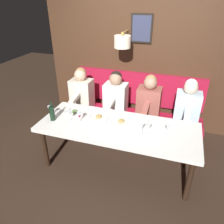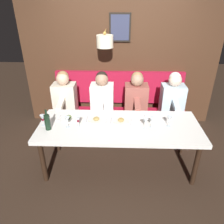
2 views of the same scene
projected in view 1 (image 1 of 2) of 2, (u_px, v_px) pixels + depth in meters
The scene contains 19 objects.
ground_plane at pixel (117, 165), 3.46m from camera, with size 12.00×12.00×0.00m, color #332319.
dining_table at pixel (118, 130), 3.14m from camera, with size 0.90×2.29×0.74m.
banquette_bench at pixel (131, 125), 4.10m from camera, with size 0.52×2.49×0.45m, color maroon.
back_wall_panel at pixel (141, 57), 4.03m from camera, with size 0.59×3.69×2.90m.
diner_nearest at pixel (188, 104), 3.55m from camera, with size 0.60×0.40×0.79m.
diner_near at pixel (149, 99), 3.73m from camera, with size 0.60×0.40×0.79m.
diner_middle at pixel (116, 94), 3.89m from camera, with size 0.60×0.40×0.79m.
diner_far at pixel (82, 90), 4.07m from camera, with size 0.60×0.40×0.79m.
place_setting_0 at pixel (75, 112), 3.43m from camera, with size 0.24×0.33×0.05m.
place_setting_1 at pixel (121, 122), 3.17m from camera, with size 0.24×0.31×0.05m.
place_setting_2 at pixel (158, 125), 3.11m from camera, with size 0.24×0.32×0.01m.
place_setting_3 at pixel (99, 117), 3.29m from camera, with size 0.24×0.31×0.05m.
wine_glass_0 at pixel (142, 126), 2.88m from camera, with size 0.07×0.07×0.16m.
wine_glass_1 at pixel (168, 127), 2.85m from camera, with size 0.07×0.07×0.16m.
wine_glass_2 at pixel (79, 115), 3.16m from camera, with size 0.07×0.07×0.16m.
wine_glass_3 at pixel (50, 109), 3.31m from camera, with size 0.07×0.07×0.16m.
wine_glass_4 at pixel (149, 126), 2.89m from camera, with size 0.07×0.07×0.16m.
wine_glass_5 at pixel (70, 114), 3.18m from camera, with size 0.07×0.07×0.16m.
wine_bottle at pixel (52, 113), 3.20m from camera, with size 0.08×0.08×0.30m.
Camera 1 is at (-2.53, -0.74, 2.40)m, focal length 34.75 mm.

